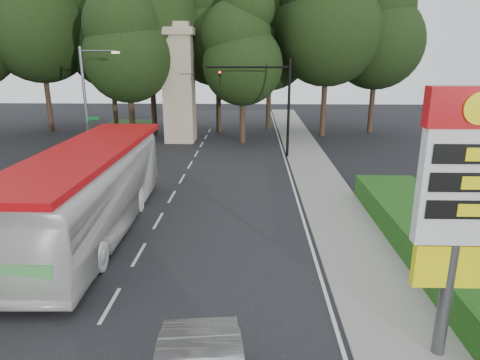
{
  "coord_description": "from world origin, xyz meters",
  "views": [
    {
      "loc": [
        4.38,
        -7.47,
        7.51
      ],
      "look_at": [
        3.85,
        10.48,
        2.2
      ],
      "focal_mm": 32.0,
      "sensor_mm": 36.0,
      "label": 1
    }
  ],
  "objects_px": {
    "gas_station_pylon": "(462,193)",
    "transit_bus": "(90,192)",
    "traffic_signal_mast": "(271,95)",
    "streetlight_signs": "(88,100)",
    "monument": "(179,83)"
  },
  "relations": [
    {
      "from": "gas_station_pylon",
      "to": "transit_bus",
      "type": "bearing_deg",
      "value": 146.78
    },
    {
      "from": "gas_station_pylon",
      "to": "transit_bus",
      "type": "relative_size",
      "value": 0.51
    },
    {
      "from": "traffic_signal_mast",
      "to": "streetlight_signs",
      "type": "xyz_separation_m",
      "value": [
        -12.67,
        -1.99,
        -0.23
      ]
    },
    {
      "from": "gas_station_pylon",
      "to": "monument",
      "type": "distance_m",
      "value": 30.17
    },
    {
      "from": "transit_bus",
      "to": "traffic_signal_mast",
      "type": "bearing_deg",
      "value": 58.53
    },
    {
      "from": "streetlight_signs",
      "to": "transit_bus",
      "type": "height_order",
      "value": "streetlight_signs"
    },
    {
      "from": "traffic_signal_mast",
      "to": "monument",
      "type": "distance_m",
      "value": 9.76
    },
    {
      "from": "traffic_signal_mast",
      "to": "monument",
      "type": "bearing_deg",
      "value": 142.0
    },
    {
      "from": "traffic_signal_mast",
      "to": "streetlight_signs",
      "type": "distance_m",
      "value": 12.83
    },
    {
      "from": "monument",
      "to": "traffic_signal_mast",
      "type": "bearing_deg",
      "value": -38.0
    },
    {
      "from": "monument",
      "to": "transit_bus",
      "type": "xyz_separation_m",
      "value": [
        -0.52,
        -20.33,
        -3.24
      ]
    },
    {
      "from": "streetlight_signs",
      "to": "transit_bus",
      "type": "distance_m",
      "value": 13.37
    },
    {
      "from": "gas_station_pylon",
      "to": "streetlight_signs",
      "type": "height_order",
      "value": "streetlight_signs"
    },
    {
      "from": "streetlight_signs",
      "to": "monument",
      "type": "height_order",
      "value": "monument"
    },
    {
      "from": "gas_station_pylon",
      "to": "traffic_signal_mast",
      "type": "height_order",
      "value": "traffic_signal_mast"
    }
  ]
}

